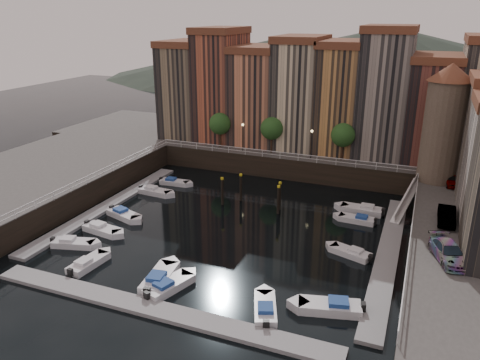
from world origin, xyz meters
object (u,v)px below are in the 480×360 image
at_px(gangway, 407,199).
at_px(mooring_pilings, 255,194).
at_px(boat_left_0, 73,243).
at_px(corner_tower, 444,122).
at_px(car_c, 448,253).
at_px(boat_left_1, 102,229).
at_px(boat_left_2, 123,214).
at_px(car_b, 447,217).
at_px(car_a, 452,180).

distance_m(gangway, mooring_pilings, 17.50).
height_order(mooring_pilings, boat_left_0, mooring_pilings).
bearing_deg(corner_tower, car_c, -87.15).
xyz_separation_m(gangway, boat_left_1, (-29.57, -17.08, -1.56)).
distance_m(boat_left_2, car_b, 34.10).
relative_size(corner_tower, boat_left_0, 3.03).
bearing_deg(car_c, boat_left_0, 168.29).
height_order(boat_left_2, car_c, car_c).
bearing_deg(car_b, car_a, 85.99).
relative_size(gangway, boat_left_0, 1.82).
bearing_deg(gangway, car_c, -76.11).
relative_size(boat_left_0, car_c, 0.91).
distance_m(boat_left_0, boat_left_1, 3.72).
bearing_deg(mooring_pilings, gangway, 14.99).
height_order(boat_left_1, boat_left_2, boat_left_2).
distance_m(boat_left_2, car_c, 33.91).
height_order(boat_left_0, boat_left_1, boat_left_1).
bearing_deg(boat_left_2, car_a, 43.09).
height_order(car_a, car_b, car_b).
bearing_deg(car_b, gangway, 114.91).
bearing_deg(car_a, boat_left_2, -164.90).
relative_size(gangway, car_b, 1.89).
relative_size(mooring_pilings, car_c, 1.48).
height_order(corner_tower, car_a, corner_tower).
xyz_separation_m(car_b, car_c, (0.05, -7.66, 0.00)).
height_order(mooring_pilings, boat_left_2, mooring_pilings).
xyz_separation_m(mooring_pilings, car_a, (21.48, 7.78, 2.03)).
relative_size(corner_tower, car_b, 3.13).
xyz_separation_m(mooring_pilings, car_b, (20.77, -3.62, 2.08)).
xyz_separation_m(boat_left_2, car_a, (34.29, 16.25, 3.32)).
xyz_separation_m(corner_tower, boat_left_1, (-32.47, -21.58, -9.84)).
height_order(gangway, boat_left_2, gangway).
xyz_separation_m(corner_tower, mooring_pilings, (-19.81, -9.03, -8.54)).
xyz_separation_m(mooring_pilings, car_c, (20.82, -11.28, 2.08)).
bearing_deg(boat_left_1, car_a, 39.02).
xyz_separation_m(boat_left_2, car_c, (33.63, -2.82, 3.37)).
bearing_deg(car_a, car_b, -103.80).
relative_size(boat_left_1, boat_left_2, 0.99).
bearing_deg(corner_tower, car_a, -36.62).
bearing_deg(mooring_pilings, boat_left_2, -146.55).
bearing_deg(boat_left_1, car_b, 23.20).
xyz_separation_m(gangway, car_c, (3.91, -15.81, 1.81)).
distance_m(car_a, car_b, 11.42).
height_order(boat_left_0, car_c, car_c).
bearing_deg(boat_left_1, gangway, 38.25).
relative_size(mooring_pilings, boat_left_1, 1.57).
bearing_deg(boat_left_0, car_b, 5.05).
height_order(gangway, car_b, car_b).
bearing_deg(car_b, boat_left_2, -172.26).
height_order(mooring_pilings, boat_left_1, mooring_pilings).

